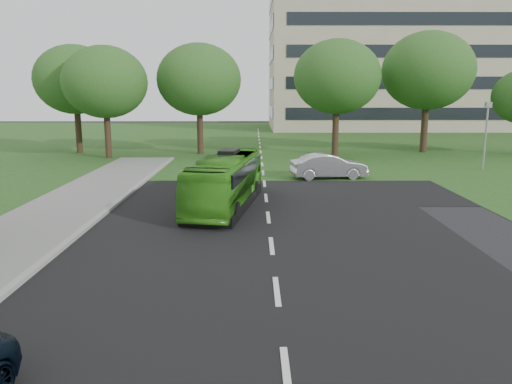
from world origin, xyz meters
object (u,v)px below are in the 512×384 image
tree_park_d (428,71)px  sedan (329,166)px  camera_pole (486,127)px  bus (226,181)px  tree_park_f (75,80)px  office_building (406,43)px  tree_park_c (337,77)px  tree_park_a (105,82)px  tree_park_b (199,80)px

tree_park_d → sedan: tree_park_d is taller
camera_pole → tree_park_d: bearing=85.0°
bus → tree_park_f: bearing=132.6°
tree_park_f → bus: tree_park_f is taller
tree_park_d → sedan: bearing=-127.0°
office_building → sedan: size_ratio=8.64×
tree_park_c → sedan: tree_park_c is taller
tree_park_a → tree_park_b: bearing=22.0°
office_building → tree_park_d: size_ratio=3.84×
camera_pole → tree_park_c: bearing=127.2°
tree_park_a → sedan: bearing=-31.1°
tree_park_d → tree_park_b: bearing=-176.7°
tree_park_c → tree_park_d: size_ratio=0.92×
tree_park_b → sedan: tree_park_b is taller
office_building → camera_pole: 44.40m
bus → tree_park_b: bearing=108.4°
office_building → bus: 59.96m
tree_park_b → camera_pole: tree_park_b is taller
tree_park_b → tree_park_d: tree_park_d is taller
tree_park_d → sedan: 18.49m
office_building → tree_park_b: office_building is taller
tree_park_c → camera_pole: size_ratio=2.08×
tree_park_c → tree_park_f: 22.35m
bus → tree_park_a: bearing=129.9°
tree_park_c → bus: size_ratio=1.11×
office_building → camera_pole: bearing=-99.2°
tree_park_a → bus: size_ratio=1.03×
tree_park_b → tree_park_c: 11.56m
tree_park_c → camera_pole: (8.74, -8.68, -3.53)m
tree_park_a → tree_park_c: 18.77m
sedan → tree_park_a: bearing=51.5°
tree_park_b → tree_park_c: bearing=-4.0°
tree_park_c → tree_park_f: size_ratio=1.03×
tree_park_f → tree_park_c: bearing=-4.3°
office_building → tree_park_f: size_ratio=4.32×
tree_park_b → tree_park_f: bearing=175.4°
office_building → tree_park_d: office_building is taller
camera_pole → bus: bearing=-154.9°
sedan → camera_pole: 11.71m
office_building → tree_park_a: size_ratio=4.52×
tree_park_b → tree_park_c: tree_park_c is taller
office_building → tree_park_c: 38.02m
tree_park_d → camera_pole: size_ratio=2.27×
tree_park_a → tree_park_b: tree_park_b is taller
tree_park_f → bus: bearing=-56.6°
tree_park_b → sedan: size_ratio=2.01×
tree_park_b → tree_park_a: bearing=-158.0°
office_building → sedan: 50.82m
office_building → tree_park_c: bearing=-114.7°
tree_park_a → camera_pole: 28.34m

